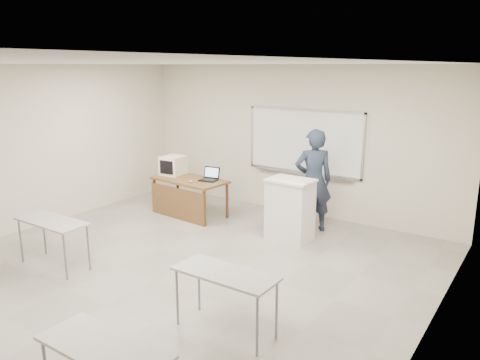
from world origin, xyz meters
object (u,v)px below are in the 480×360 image
Objects in this scene: podium at (290,209)px; mouse at (191,181)px; instructor_desk at (186,189)px; presenter at (313,181)px; keyboard at (295,181)px; laptop at (210,177)px; whiteboard at (304,142)px; crt_monitor at (173,165)px.

podium is 2.16m from mouse.
presenter is (2.45, 0.67, 0.38)m from instructor_desk.
laptop is at bearing 165.46° from keyboard.
mouse is at bearing 175.20° from keyboard.
laptop is (-1.44, -1.21, -0.67)m from whiteboard.
keyboard is at bearing -38.89° from podium.
presenter reaches higher than laptop.
mouse is 2.39m from presenter.
whiteboard is 7.29× the size of laptop.
whiteboard is 2.00m from laptop.
whiteboard is 2.75m from crt_monitor.
keyboard is at bearing 6.12° from mouse.
crt_monitor is 0.84m from mouse.
instructor_desk is 0.82× the size of presenter.
presenter is (2.05, 0.40, 0.13)m from laptop.
podium is (2.34, 0.01, -0.01)m from instructor_desk.
crt_monitor is 3.06m from keyboard.
crt_monitor reaches higher than instructor_desk.
mouse is 0.21× the size of keyboard.
crt_monitor is at bearing 177.12° from podium.
podium is 1.98m from laptop.
laptop is 0.75× the size of keyboard.
podium reaches higher than laptop.
instructor_desk is 3.42× the size of keyboard.
laptop is at bearing -3.53° from crt_monitor.
whiteboard is 1.75m from keyboard.
mouse is at bearing -28.86° from crt_monitor.
presenter is at bearing -52.88° from whiteboard.
podium is at bearing -17.59° from laptop.
podium is 0.58× the size of presenter.
crt_monitor is at bearing -29.92° from presenter.
podium is at bearing 135.23° from keyboard.
mouse is 2.31m from keyboard.
podium is 3.19× the size of laptop.
whiteboard is 2.38m from mouse.
keyboard is at bearing -20.32° from laptop.
laptop reaches higher than instructor_desk.
instructor_desk is 2.57m from presenter.
mouse is at bearing -19.52° from presenter.
keyboard reaches higher than podium.
podium is at bearing 5.36° from instructor_desk.
crt_monitor is (-0.55, 0.24, 0.38)m from instructor_desk.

